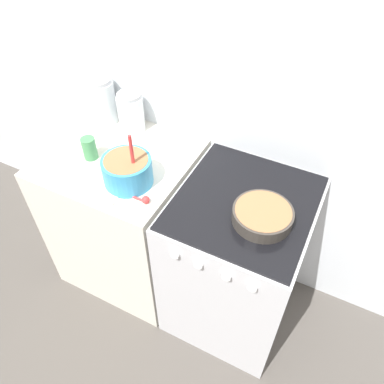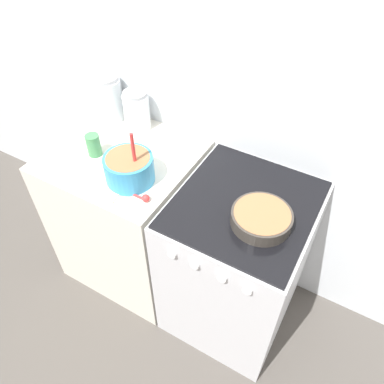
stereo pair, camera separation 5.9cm
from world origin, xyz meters
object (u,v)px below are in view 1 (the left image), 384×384
object	(u,v)px
stove	(237,261)
storage_jar_left	(102,103)
mixing_bowl	(127,169)
baking_pan	(263,215)
storage_jar_middle	(131,115)
tin_can	(89,148)

from	to	relation	value
stove	storage_jar_left	bearing A→B (deg)	165.83
stove	storage_jar_left	world-z (taller)	storage_jar_left
stove	mixing_bowl	bearing A→B (deg)	-166.65
baking_pan	stove	bearing A→B (deg)	144.13
mixing_bowl	storage_jar_middle	xyz separation A→B (m)	(-0.22, 0.36, 0.02)
stove	mixing_bowl	world-z (taller)	mixing_bowl
stove	storage_jar_middle	bearing A→B (deg)	162.42
baking_pan	storage_jar_left	size ratio (longest dim) A/B	1.01
mixing_bowl	baking_pan	size ratio (longest dim) A/B	1.09
stove	baking_pan	distance (m)	0.51
mixing_bowl	storage_jar_left	world-z (taller)	mixing_bowl
baking_pan	storage_jar_middle	size ratio (longest dim) A/B	1.19
baking_pan	storage_jar_middle	world-z (taller)	storage_jar_middle
mixing_bowl	storage_jar_middle	bearing A→B (deg)	120.74
storage_jar_left	storage_jar_middle	world-z (taller)	storage_jar_left
storage_jar_left	tin_can	xyz separation A→B (m)	(0.14, -0.30, -0.05)
mixing_bowl	stove	bearing A→B (deg)	13.35
storage_jar_left	tin_can	size ratio (longest dim) A/B	2.19
mixing_bowl	storage_jar_left	bearing A→B (deg)	138.21
baking_pan	mixing_bowl	bearing A→B (deg)	-175.25
mixing_bowl	tin_can	size ratio (longest dim) A/B	2.41
baking_pan	tin_can	bearing A→B (deg)	179.33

